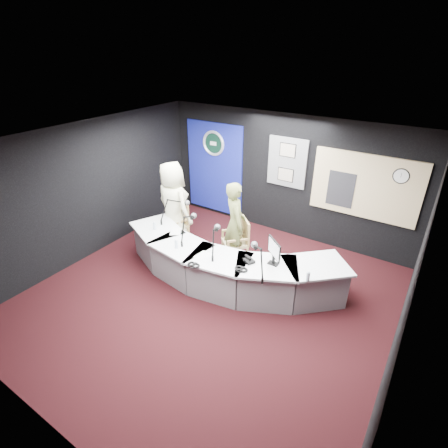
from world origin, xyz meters
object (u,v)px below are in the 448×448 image
Objects in this scene: armchair_right at (235,239)px; person_man at (173,205)px; armchair_left at (175,225)px; broadcast_desk at (223,265)px; person_woman at (235,224)px.

person_man is (-1.52, -0.11, 0.44)m from armchair_right.
person_man is at bearing 0.00° from armchair_left.
broadcast_desk is 2.34× the size of person_man.
armchair_left is at bearing -0.00° from person_man.
person_man is (0.00, 0.00, 0.50)m from armchair_left.
person_woman is (1.52, 0.11, 0.42)m from armchair_left.
armchair_left is 0.88× the size of armchair_right.
person_woman is at bearing -163.29° from person_man.
armchair_left is 0.48× the size of person_man.
person_woman reaches higher than armchair_right.
broadcast_desk is at bearing 173.00° from person_man.
armchair_left is at bearing -132.79° from armchair_right.
person_man is at bearing 48.88° from person_woman.
armchair_left reaches higher than broadcast_desk.
person_man is 1.09× the size of person_woman.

